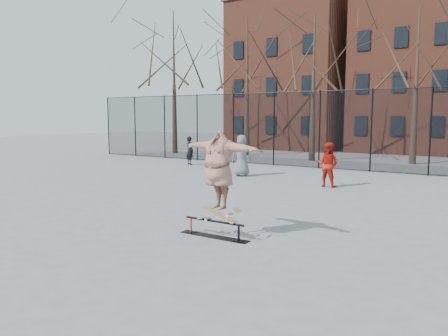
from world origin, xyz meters
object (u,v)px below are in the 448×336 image
Objects in this scene: bystander_black at (190,151)px; skateboard at (219,218)px; skater at (219,177)px; skate_rail at (214,230)px; bystander_grey at (242,155)px; bystander_red at (328,165)px.

skateboard is at bearing 152.65° from bystander_black.
skate_rail is at bearing -170.81° from skater.
bystander_grey is (-4.73, 8.94, 0.49)m from skateboard.
bystander_grey is at bearing -4.94° from bystander_red.
skater reaches higher than skate_rail.
bystander_grey is at bearing 117.23° from skate_rail.
bystander_grey is 1.18× the size of bystander_black.
bystander_black is at bearing -50.26° from bystander_grey.
skater is at bearing 94.74° from bystander_grey.
bystander_red is at bearing 93.08° from skateboard.
skateboard reaches higher than skate_rail.
bystander_black is (-4.84, 2.48, -0.15)m from bystander_grey.
skate_rail is 8.18m from bystander_red.
bystander_red is (4.29, -0.79, -0.08)m from bystander_grey.
skateboard is at bearing 0.00° from skater.
bystander_red is at bearing 92.17° from skate_rail.
skateboard is 0.92m from skater.
skater is at bearing 0.00° from skate_rail.
bystander_black is at bearing 139.16° from skater.
skate_rail is 10.08m from bystander_grey.
skate_rail is at bearing 180.00° from skateboard.
skater reaches higher than bystander_grey.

